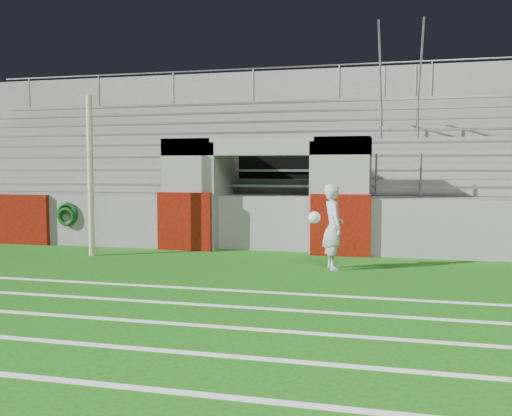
# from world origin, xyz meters

# --- Properties ---
(ground) EXTENTS (90.00, 90.00, 0.00)m
(ground) POSITION_xyz_m (0.00, 0.00, 0.00)
(ground) COLOR #15540E
(ground) RESTS_ON ground
(field_post) EXTENTS (0.13, 0.13, 3.46)m
(field_post) POSITION_xyz_m (-3.48, 1.70, 1.73)
(field_post) COLOR tan
(field_post) RESTS_ON ground
(field_markings) EXTENTS (28.00, 8.09, 0.01)m
(field_markings) POSITION_xyz_m (0.00, -5.00, 0.01)
(field_markings) COLOR white
(field_markings) RESTS_ON ground
(stadium_structure) EXTENTS (26.00, 8.48, 5.42)m
(stadium_structure) POSITION_xyz_m (0.00, 7.97, 1.49)
(stadium_structure) COLOR slate
(stadium_structure) RESTS_ON ground
(goalkeeper_with_ball) EXTENTS (0.74, 0.69, 1.61)m
(goalkeeper_with_ball) POSITION_xyz_m (1.81, 1.30, 0.81)
(goalkeeper_with_ball) COLOR #B6BCC0
(goalkeeper_with_ball) RESTS_ON ground
(hose_coil) EXTENTS (0.57, 0.15, 0.59)m
(hose_coil) POSITION_xyz_m (-4.86, 2.93, 0.77)
(hose_coil) COLOR #0B3916
(hose_coil) RESTS_ON ground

